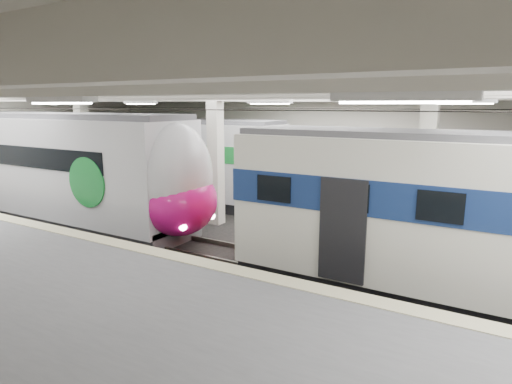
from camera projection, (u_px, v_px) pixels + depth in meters
The scene contains 4 objects.
station_hall at pixel (205, 165), 11.70m from camera, with size 36.00×24.00×5.75m.
modern_emu at pixel (78, 172), 17.12m from camera, with size 14.08×2.91×4.53m.
older_rer at pixel (492, 220), 9.95m from camera, with size 12.74×2.81×4.23m.
far_train at pixel (165, 158), 21.98m from camera, with size 12.94×2.79×4.16m.
Camera 1 is at (7.04, -11.08, 4.86)m, focal length 30.00 mm.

